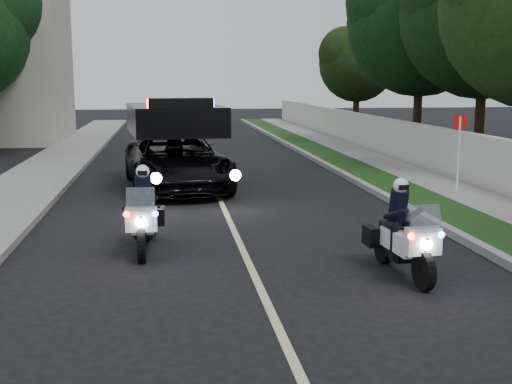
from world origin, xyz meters
TOP-DOWN VIEW (x-y plane):
  - ground at (0.00, 0.00)m, footprint 120.00×120.00m
  - curb_right at (4.10, 10.00)m, footprint 0.20×60.00m
  - grass_verge at (4.80, 10.00)m, footprint 1.20×60.00m
  - sidewalk_right at (6.10, 10.00)m, footprint 1.40×60.00m
  - property_wall at (7.10, 10.00)m, footprint 0.22×60.00m
  - curb_left at (-4.10, 10.00)m, footprint 0.20×60.00m
  - sidewalk_left at (-5.20, 10.00)m, footprint 2.00×60.00m
  - lane_marking at (0.00, 10.00)m, footprint 0.12×50.00m
  - police_moto_left at (-1.71, 4.69)m, footprint 0.65×1.78m
  - police_moto_right at (2.24, 2.68)m, footprint 0.74×1.80m
  - police_suv at (-1.02, 11.25)m, footprint 3.13×5.74m
  - bicycle at (-2.04, 20.69)m, footprint 0.78×1.68m
  - cyclist at (-2.04, 20.69)m, footprint 0.68×0.48m
  - sign_post at (6.00, 8.96)m, footprint 0.36×0.36m
  - tree_right_c at (10.24, 16.40)m, footprint 6.59×6.59m
  - tree_right_d at (9.33, 20.22)m, footprint 6.76×6.76m
  - tree_right_e at (9.94, 31.44)m, footprint 4.61×4.61m

SIDE VIEW (x-z plane):
  - ground at x=0.00m, z-range 0.00..0.00m
  - police_moto_left at x=-1.71m, z-range -0.75..0.75m
  - police_moto_right at x=2.24m, z-range -0.75..0.75m
  - police_suv at x=-1.02m, z-range -1.34..1.34m
  - bicycle at x=-2.04m, z-range -0.42..0.42m
  - cyclist at x=-2.04m, z-range -0.91..0.91m
  - sign_post at x=6.00m, z-range -1.07..1.07m
  - tree_right_c at x=10.24m, z-range -5.15..5.15m
  - tree_right_d at x=9.33m, z-range -5.15..5.15m
  - tree_right_e at x=9.94m, z-range -3.75..3.75m
  - lane_marking at x=0.00m, z-range 0.00..0.01m
  - curb_right at x=4.10m, z-range 0.00..0.15m
  - curb_left at x=-4.10m, z-range 0.00..0.15m
  - grass_verge at x=4.80m, z-range 0.00..0.16m
  - sidewalk_right at x=6.10m, z-range 0.00..0.16m
  - sidewalk_left at x=-5.20m, z-range 0.00..0.16m
  - property_wall at x=7.10m, z-range 0.00..1.50m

